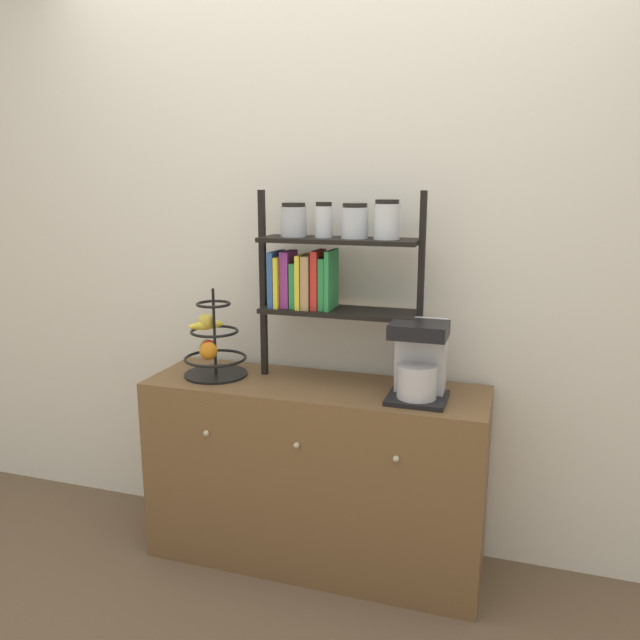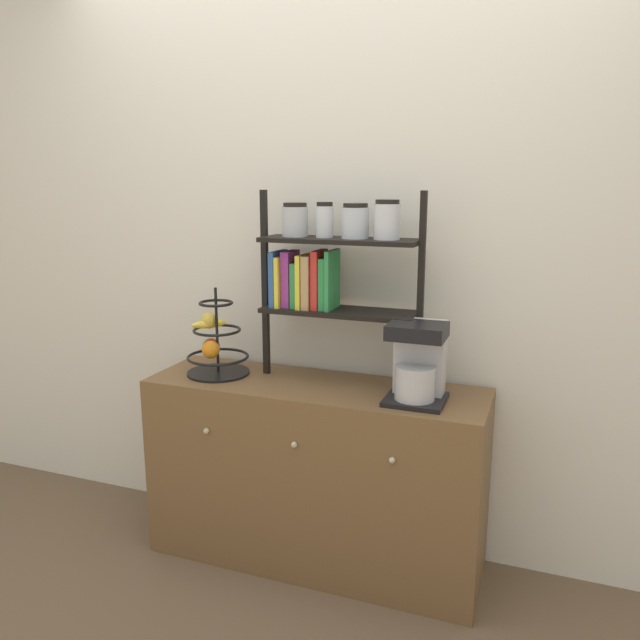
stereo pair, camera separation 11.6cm
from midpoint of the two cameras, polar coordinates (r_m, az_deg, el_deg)
ground_plane at (r=2.72m, az=-0.88°, el=-23.14°), size 12.00×12.00×0.00m
wall_back at (r=2.67m, az=2.74°, el=6.36°), size 7.00×0.05×2.60m
sideboard at (r=2.69m, az=0.79°, el=-13.86°), size 1.39×0.44×0.78m
coffee_maker at (r=2.36m, az=10.32°, el=-3.86°), size 0.22×0.21×0.30m
fruit_stand at (r=2.68m, az=-8.40°, el=-2.32°), size 0.27×0.27×0.37m
shelf_hutch at (r=2.49m, az=1.93°, el=5.26°), size 0.68×0.20×0.77m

